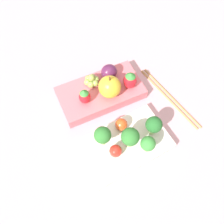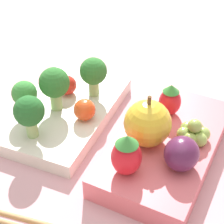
{
  "view_description": "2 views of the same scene",
  "coord_description": "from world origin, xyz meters",
  "px_view_note": "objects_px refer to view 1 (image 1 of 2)",
  "views": [
    {
      "loc": [
        0.11,
        0.26,
        0.53
      ],
      "look_at": [
        0.01,
        0.0,
        0.04
      ],
      "focal_mm": 40.0,
      "sensor_mm": 36.0,
      "label": 1
    },
    {
      "loc": [
        -0.31,
        -0.18,
        0.32
      ],
      "look_at": [
        0.01,
        0.0,
        0.04
      ],
      "focal_mm": 60.0,
      "sensor_mm": 36.0,
      "label": 2
    }
  ],
  "objects_px": {
    "broccoli_floret_0": "(131,137)",
    "cherry_tomato_0": "(121,124)",
    "bento_box_fruit": "(101,93)",
    "cherry_tomato_1": "(116,151)",
    "strawberry_0": "(85,96)",
    "plum": "(109,72)",
    "grape_cluster": "(92,80)",
    "broccoli_floret_3": "(148,144)",
    "chopsticks_pair": "(171,98)",
    "broccoli_floret_1": "(154,125)",
    "apple": "(110,87)",
    "strawberry_1": "(130,80)",
    "broccoli_floret_2": "(103,135)",
    "bento_box_savoury": "(125,145)"
  },
  "relations": [
    {
      "from": "bento_box_fruit",
      "to": "cherry_tomato_0",
      "type": "distance_m",
      "value": 0.11
    },
    {
      "from": "broccoli_floret_0",
      "to": "strawberry_1",
      "type": "relative_size",
      "value": 1.22
    },
    {
      "from": "bento_box_savoury",
      "to": "bento_box_fruit",
      "type": "distance_m",
      "value": 0.15
    },
    {
      "from": "bento_box_savoury",
      "to": "broccoli_floret_0",
      "type": "distance_m",
      "value": 0.05
    },
    {
      "from": "broccoli_floret_0",
      "to": "broccoli_floret_3",
      "type": "height_order",
      "value": "broccoli_floret_0"
    },
    {
      "from": "broccoli_floret_0",
      "to": "chopsticks_pair",
      "type": "xyz_separation_m",
      "value": [
        -0.15,
        -0.08,
        -0.05
      ]
    },
    {
      "from": "cherry_tomato_0",
      "to": "chopsticks_pair",
      "type": "height_order",
      "value": "cherry_tomato_0"
    },
    {
      "from": "bento_box_fruit",
      "to": "broccoli_floret_0",
      "type": "distance_m",
      "value": 0.16
    },
    {
      "from": "plum",
      "to": "grape_cluster",
      "type": "height_order",
      "value": "plum"
    },
    {
      "from": "cherry_tomato_1",
      "to": "plum",
      "type": "relative_size",
      "value": 0.67
    },
    {
      "from": "bento_box_fruit",
      "to": "chopsticks_pair",
      "type": "height_order",
      "value": "bento_box_fruit"
    },
    {
      "from": "strawberry_1",
      "to": "plum",
      "type": "distance_m",
      "value": 0.06
    },
    {
      "from": "bento_box_fruit",
      "to": "strawberry_1",
      "type": "relative_size",
      "value": 4.26
    },
    {
      "from": "bento_box_fruit",
      "to": "broccoli_floret_0",
      "type": "relative_size",
      "value": 3.5
    },
    {
      "from": "cherry_tomato_0",
      "to": "grape_cluster",
      "type": "distance_m",
      "value": 0.14
    },
    {
      "from": "bento_box_fruit",
      "to": "apple",
      "type": "height_order",
      "value": "apple"
    },
    {
      "from": "broccoli_floret_0",
      "to": "strawberry_0",
      "type": "relative_size",
      "value": 1.41
    },
    {
      "from": "strawberry_0",
      "to": "chopsticks_pair",
      "type": "distance_m",
      "value": 0.21
    },
    {
      "from": "bento_box_savoury",
      "to": "cherry_tomato_0",
      "type": "distance_m",
      "value": 0.05
    },
    {
      "from": "apple",
      "to": "broccoli_floret_0",
      "type": "bearing_deg",
      "value": 86.61
    },
    {
      "from": "bento_box_savoury",
      "to": "strawberry_0",
      "type": "height_order",
      "value": "strawberry_0"
    },
    {
      "from": "broccoli_floret_3",
      "to": "apple",
      "type": "xyz_separation_m",
      "value": [
        0.02,
        -0.16,
        0.0
      ]
    },
    {
      "from": "strawberry_0",
      "to": "strawberry_1",
      "type": "relative_size",
      "value": 0.86
    },
    {
      "from": "cherry_tomato_0",
      "to": "strawberry_1",
      "type": "xyz_separation_m",
      "value": [
        -0.06,
        -0.09,
        0.02
      ]
    },
    {
      "from": "strawberry_0",
      "to": "strawberry_1",
      "type": "bearing_deg",
      "value": 179.98
    },
    {
      "from": "bento_box_savoury",
      "to": "bento_box_fruit",
      "type": "relative_size",
      "value": 0.99
    },
    {
      "from": "grape_cluster",
      "to": "cherry_tomato_0",
      "type": "bearing_deg",
      "value": 98.67
    },
    {
      "from": "grape_cluster",
      "to": "strawberry_1",
      "type": "bearing_deg",
      "value": 151.98
    },
    {
      "from": "broccoli_floret_1",
      "to": "cherry_tomato_0",
      "type": "relative_size",
      "value": 1.98
    },
    {
      "from": "broccoli_floret_1",
      "to": "plum",
      "type": "height_order",
      "value": "broccoli_floret_1"
    },
    {
      "from": "bento_box_fruit",
      "to": "apple",
      "type": "xyz_separation_m",
      "value": [
        -0.02,
        0.02,
        0.04
      ]
    },
    {
      "from": "bento_box_fruit",
      "to": "grape_cluster",
      "type": "bearing_deg",
      "value": -65.54
    },
    {
      "from": "cherry_tomato_0",
      "to": "strawberry_0",
      "type": "distance_m",
      "value": 0.11
    },
    {
      "from": "strawberry_0",
      "to": "chopsticks_pair",
      "type": "height_order",
      "value": "strawberry_0"
    },
    {
      "from": "broccoli_floret_2",
      "to": "grape_cluster",
      "type": "relative_size",
      "value": 1.44
    },
    {
      "from": "plum",
      "to": "chopsticks_pair",
      "type": "xyz_separation_m",
      "value": [
        -0.12,
        0.1,
        -0.04
      ]
    },
    {
      "from": "broccoli_floret_3",
      "to": "chopsticks_pair",
      "type": "bearing_deg",
      "value": -139.5
    },
    {
      "from": "strawberry_1",
      "to": "bento_box_fruit",
      "type": "bearing_deg",
      "value": -13.71
    },
    {
      "from": "broccoli_floret_1",
      "to": "apple",
      "type": "relative_size",
      "value": 0.88
    },
    {
      "from": "broccoli_floret_0",
      "to": "cherry_tomato_0",
      "type": "xyz_separation_m",
      "value": [
        0.0,
        -0.04,
        -0.02
      ]
    },
    {
      "from": "broccoli_floret_0",
      "to": "cherry_tomato_0",
      "type": "relative_size",
      "value": 2.15
    },
    {
      "from": "bento_box_fruit",
      "to": "cherry_tomato_1",
      "type": "xyz_separation_m",
      "value": [
        0.03,
        0.16,
        0.02
      ]
    },
    {
      "from": "broccoli_floret_3",
      "to": "chopsticks_pair",
      "type": "relative_size",
      "value": 0.23
    },
    {
      "from": "broccoli_floret_1",
      "to": "plum",
      "type": "xyz_separation_m",
      "value": [
        0.03,
        -0.17,
        -0.01
      ]
    },
    {
      "from": "apple",
      "to": "broccoli_floret_3",
      "type": "bearing_deg",
      "value": 97.22
    },
    {
      "from": "chopsticks_pair",
      "to": "cherry_tomato_1",
      "type": "bearing_deg",
      "value": 24.83
    },
    {
      "from": "apple",
      "to": "grape_cluster",
      "type": "bearing_deg",
      "value": -57.07
    },
    {
      "from": "broccoli_floret_1",
      "to": "cherry_tomato_1",
      "type": "height_order",
      "value": "broccoli_floret_1"
    },
    {
      "from": "broccoli_floret_2",
      "to": "cherry_tomato_1",
      "type": "relative_size",
      "value": 2.09
    },
    {
      "from": "broccoli_floret_3",
      "to": "strawberry_0",
      "type": "xyz_separation_m",
      "value": [
        0.08,
        -0.16,
        -0.0
      ]
    }
  ]
}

